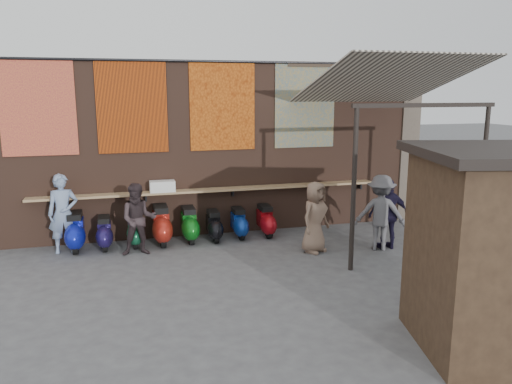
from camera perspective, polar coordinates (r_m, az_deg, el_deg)
ground at (r=9.62m, az=-2.32°, el=-8.84°), size 70.00×70.00×0.00m
brick_wall at (r=11.75m, az=-5.44°, el=4.89°), size 10.00×0.40×4.00m
pier_right at (r=13.65m, az=16.68°, el=5.39°), size 0.50×0.50×4.00m
eating_counter at (r=11.53m, az=-5.02°, el=0.24°), size 8.00×0.32×0.05m
shelf_box at (r=11.32m, az=-10.65°, el=0.64°), size 0.55×0.28×0.24m
tapestry_redgold at (r=11.38m, az=-23.69°, el=8.83°), size 1.50×0.02×2.00m
tapestry_sun at (r=11.28m, az=-13.98°, el=9.43°), size 1.50×0.02×2.00m
tapestry_orange at (r=11.51m, az=-3.84°, el=9.78°), size 1.50×0.02×2.00m
tapestry_multi at (r=12.08m, az=5.62°, el=9.83°), size 1.50×0.02×2.00m
hang_rail at (r=11.46m, az=-5.42°, el=14.65°), size 9.50×0.06×0.06m
scooter_stool_0 at (r=11.27m, az=-19.92°, el=-4.31°), size 0.38×0.86×0.81m
scooter_stool_1 at (r=11.21m, az=-16.92°, el=-4.52°), size 0.33×0.73×0.69m
scooter_stool_2 at (r=11.23m, az=-13.69°, el=-4.31°), size 0.33×0.73×0.69m
scooter_stool_3 at (r=11.23m, az=-10.75°, el=-3.76°), size 0.40×0.90×0.85m
scooter_stool_4 at (r=11.32m, az=-7.63°, el=-3.73°), size 0.37×0.81×0.77m
scooter_stool_5 at (r=11.35m, az=-4.84°, el=-3.88°), size 0.32×0.71×0.68m
scooter_stool_6 at (r=11.53m, az=-1.96°, el=-3.58°), size 0.32×0.72×0.68m
scooter_stool_7 at (r=11.68m, az=1.13°, el=-3.31°), size 0.34×0.75×0.71m
diner_left at (r=11.14m, az=-21.17°, el=-2.31°), size 0.64×0.46×1.67m
diner_right at (r=10.52m, az=-13.28°, el=-3.07°), size 0.76×0.61×1.50m
shopper_navy at (r=11.00m, az=14.89°, el=-2.46°), size 0.91×0.42×1.52m
shopper_grey at (r=10.89m, az=14.03°, el=-2.30°), size 1.20×0.98×1.62m
shopper_tan at (r=10.50m, az=6.77°, el=-2.87°), size 0.88×0.79×1.51m
stall_sign at (r=7.91m, az=24.75°, el=-0.54°), size 1.18×0.31×0.50m
stall_shelf at (r=8.14m, az=24.20°, el=-6.84°), size 1.92×0.54×0.06m
awning_canvas at (r=11.16m, az=14.58°, el=12.21°), size 3.20×3.28×0.97m
awning_ledger at (r=12.58m, az=10.96°, el=14.08°), size 3.30×0.08×0.12m
awning_header at (r=9.89m, az=18.82°, el=9.37°), size 3.00×0.08×0.08m
awning_post_left at (r=9.35m, az=11.10°, el=0.23°), size 0.09×0.09×3.10m
awning_post_right at (r=10.89m, az=24.40°, el=0.99°), size 0.09×0.09×3.10m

